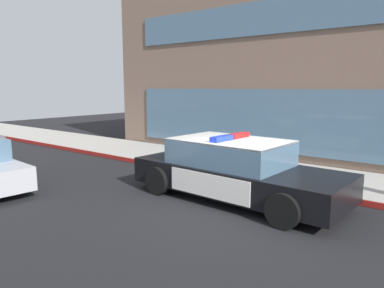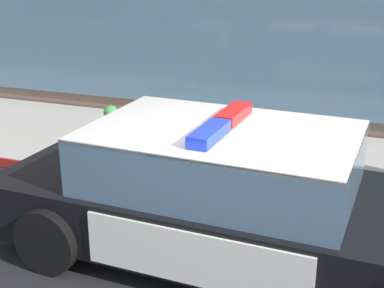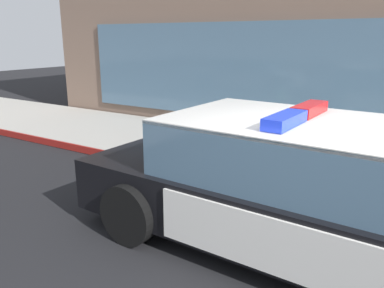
% 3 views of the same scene
% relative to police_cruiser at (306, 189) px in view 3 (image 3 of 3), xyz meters
% --- Properties ---
extents(sidewalk, '(48.00, 2.85, 0.15)m').
position_rel_police_cruiser_xyz_m(sidewalk, '(0.43, 2.66, -0.61)').
color(sidewalk, '#B2ADA3').
rests_on(sidewalk, ground).
extents(curb_red_paint, '(28.80, 0.04, 0.14)m').
position_rel_police_cruiser_xyz_m(curb_red_paint, '(0.43, 1.22, -0.61)').
color(curb_red_paint, maroon).
rests_on(curb_red_paint, ground).
extents(police_cruiser, '(5.06, 2.30, 1.49)m').
position_rel_police_cruiser_xyz_m(police_cruiser, '(0.00, 0.00, 0.00)').
color(police_cruiser, black).
rests_on(police_cruiser, ground).
extents(fire_hydrant, '(0.34, 0.39, 0.73)m').
position_rel_police_cruiser_xyz_m(fire_hydrant, '(-2.46, 2.02, -0.18)').
color(fire_hydrant, '#4C994C').
rests_on(fire_hydrant, sidewalk).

